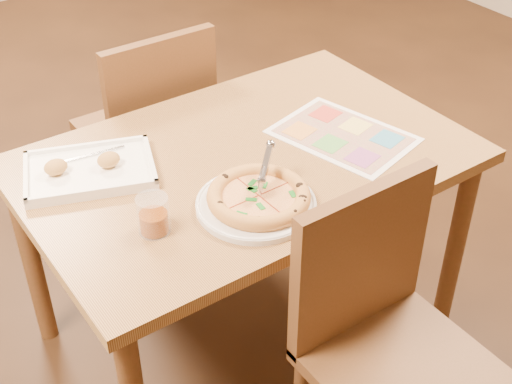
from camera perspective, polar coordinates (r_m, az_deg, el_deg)
dining_table at (r=2.15m, az=-0.81°, el=1.06°), size 1.30×0.85×0.72m
chair_near at (r=1.85m, az=9.97°, el=-9.59°), size 0.42×0.42×0.47m
chair_far at (r=2.63m, az=-8.26°, el=6.05°), size 0.42×0.42×0.47m
plate at (r=1.89m, az=-0.00°, el=-1.01°), size 0.36×0.36×0.02m
pizza at (r=1.88m, az=0.22°, el=-0.38°), size 0.28×0.28×0.04m
pizza_cutter at (r=1.89m, az=0.71°, el=1.90°), size 0.12×0.11×0.09m
appetizer_tray at (r=2.06m, az=-13.22°, el=1.68°), size 0.42×0.35×0.06m
glass_tumbler at (r=1.81m, az=-8.21°, el=-1.99°), size 0.08×0.08×0.10m
menu at (r=2.21m, az=6.98°, el=4.53°), size 0.38×0.46×0.00m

